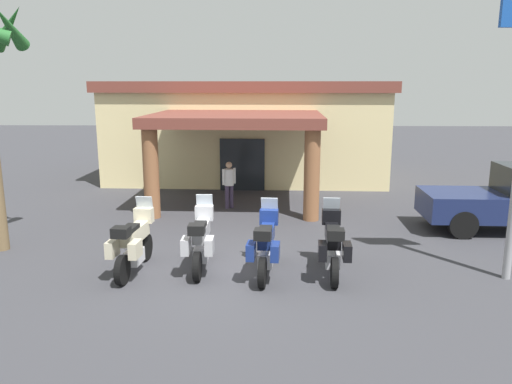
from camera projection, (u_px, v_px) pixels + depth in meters
The scene contains 7 objects.
ground_plane at pixel (223, 270), 11.65m from camera, with size 80.00×80.00×0.00m, color #38383D.
motel_building at pixel (248, 129), 22.91m from camera, with size 12.48×11.88×4.34m.
motorcycle_cream at pixel (134, 243), 11.39m from camera, with size 0.74×2.21×1.61m.
motorcycle_silver at pixel (201, 240), 11.61m from camera, with size 0.70×2.21×1.61m.
motorcycle_blue at pixel (266, 245), 11.25m from camera, with size 0.74×2.21×1.61m.
motorcycle_black at pixel (333, 245), 11.25m from camera, with size 0.73×2.21×1.61m.
pedestrian at pixel (229, 182), 17.23m from camera, with size 0.45×0.35×1.63m.
Camera 1 is at (1.04, -10.96, 4.29)m, focal length 34.96 mm.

